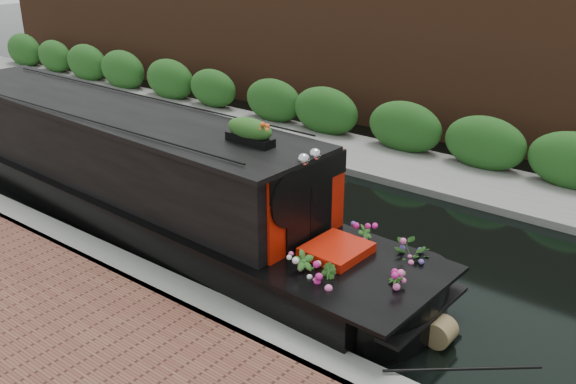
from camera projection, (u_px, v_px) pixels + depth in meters
The scene contains 7 objects.
ground at pixel (275, 220), 12.92m from camera, with size 80.00×80.00×0.00m, color black.
near_bank_coping at pixel (148, 287), 10.52m from camera, with size 40.00×0.60×0.50m, color gray.
far_bank_path at pixel (381, 163), 15.97m from camera, with size 40.00×2.40×0.34m, color slate.
far_hedge at pixel (399, 154), 16.62m from camera, with size 40.00×1.10×2.80m, color #21521B.
far_brick_wall at pixel (435, 135), 18.15m from camera, with size 40.00×1.00×8.00m, color #512E1B.
narrowboat at pixel (131, 180), 12.54m from camera, with size 12.60×2.70×2.92m.
rope_fender at pixel (441, 332), 9.02m from camera, with size 0.40×0.40×0.35m, color brown.
Camera 1 is at (7.44, -9.04, 5.49)m, focal length 40.00 mm.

